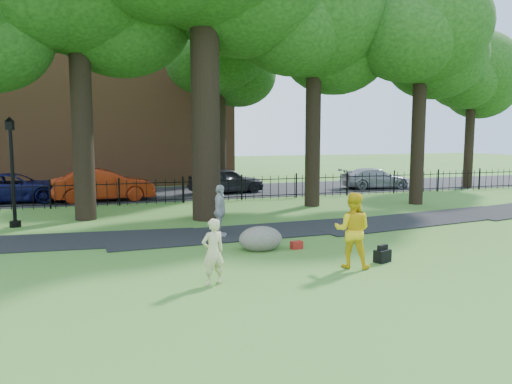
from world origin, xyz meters
name	(u,v)px	position (x,y,z in m)	size (l,w,h in m)	color
ground	(268,262)	(0.00, 0.00, 0.00)	(120.00, 120.00, 0.00)	#487227
footpath	(256,232)	(1.00, 3.90, 0.00)	(36.00, 2.60, 0.03)	black
street	(170,194)	(0.00, 16.00, 0.00)	(80.00, 7.00, 0.02)	black
iron_fence	(183,191)	(0.00, 12.00, 0.60)	(44.00, 0.04, 1.20)	black
brick_building	(90,94)	(-4.00, 24.00, 6.00)	(18.00, 8.00, 12.00)	brown
tree_row	(209,14)	(0.52, 8.40, 8.15)	(26.82, 7.96, 12.42)	black
woman	(213,252)	(-1.83, -1.41, 0.75)	(0.54, 0.36, 1.49)	beige
man	(353,230)	(1.83, -1.13, 0.95)	(0.92, 0.72, 1.90)	yellow
pedestrian	(220,211)	(-0.36, 3.57, 0.86)	(1.00, 0.42, 1.71)	#ADACB1
boulder	(261,237)	(0.29, 1.42, 0.37)	(1.28, 0.97, 0.75)	slate
lamppost	(12,174)	(-6.92, 7.63, 1.94)	(0.39, 0.39, 3.95)	black
backpack	(382,256)	(2.85, -0.94, 0.16)	(0.44, 0.27, 0.33)	black
red_bag	(297,245)	(1.32, 1.17, 0.11)	(0.33, 0.21, 0.23)	maroon
red_sedan	(104,185)	(-3.63, 13.81, 0.81)	(1.71, 4.89, 1.61)	maroon
navy_van	(14,188)	(-7.79, 14.82, 0.72)	(2.37, 5.15, 1.43)	#0C0E40
grey_car	(226,180)	(3.05, 15.10, 0.73)	(1.71, 4.26, 1.45)	black
silver_car	(375,178)	(12.38, 14.58, 0.62)	(1.75, 4.31, 1.25)	#92939A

